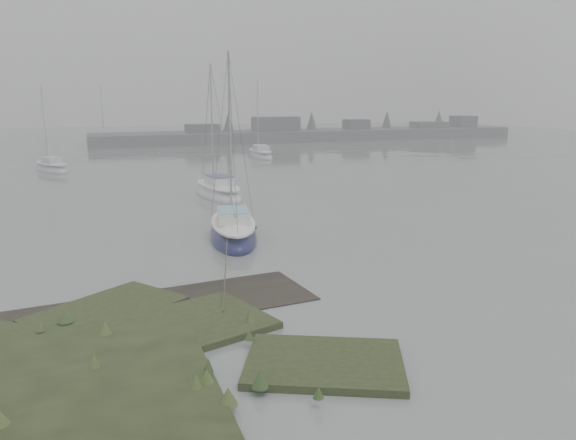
{
  "coord_description": "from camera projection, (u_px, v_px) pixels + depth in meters",
  "views": [
    {
      "loc": [
        -4.2,
        -11.15,
        5.95
      ],
      "look_at": [
        2.17,
        6.56,
        1.8
      ],
      "focal_mm": 35.0,
      "sensor_mm": 36.0,
      "label": 1
    }
  ],
  "objects": [
    {
      "name": "ground",
      "position": [
        150.0,
        181.0,
        40.49
      ],
      "size": [
        160.0,
        160.0,
        0.0
      ],
      "primitive_type": "plane",
      "color": "slate",
      "rests_on": "ground"
    },
    {
      "name": "sailboat_far_c",
      "position": [
        111.0,
        143.0,
        70.36
      ],
      "size": [
        5.88,
        2.57,
        8.04
      ],
      "rotation": [
        0.0,
        0.0,
        1.45
      ],
      "color": "silver",
      "rests_on": "ground"
    },
    {
      "name": "sailboat_far_a",
      "position": [
        52.0,
        168.0,
        45.75
      ],
      "size": [
        3.75,
        5.56,
        7.5
      ],
      "rotation": [
        0.0,
        0.0,
        0.42
      ],
      "color": "#AAAFB4",
      "rests_on": "ground"
    },
    {
      "name": "far_shoreline",
      "position": [
        320.0,
        134.0,
        78.48
      ],
      "size": [
        60.0,
        8.0,
        4.15
      ],
      "color": "#4C4F51",
      "rests_on": "ground"
    },
    {
      "name": "sailboat_main",
      "position": [
        233.0,
        232.0,
        24.06
      ],
      "size": [
        3.01,
        6.22,
        8.42
      ],
      "rotation": [
        0.0,
        0.0,
        -0.18
      ],
      "color": "#0E103D",
      "rests_on": "ground"
    },
    {
      "name": "sailboat_white",
      "position": [
        218.0,
        193.0,
        33.97
      ],
      "size": [
        2.67,
        6.22,
        8.52
      ],
      "rotation": [
        0.0,
        0.0,
        0.12
      ],
      "color": "silver",
      "rests_on": "ground"
    },
    {
      "name": "sailboat_far_b",
      "position": [
        260.0,
        155.0,
        55.91
      ],
      "size": [
        2.04,
        5.8,
        8.12
      ],
      "rotation": [
        0.0,
        0.0,
        -0.03
      ],
      "color": "#B3B7BD",
      "rests_on": "ground"
    }
  ]
}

